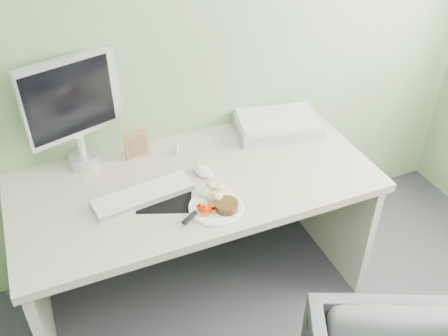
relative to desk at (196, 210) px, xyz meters
name	(u,v)px	position (x,y,z in m)	size (l,w,h in m)	color
wall_back	(159,14)	(0.00, 0.38, 0.80)	(3.50, 3.50, 0.00)	gray
desk	(196,210)	(0.00, 0.00, 0.00)	(1.60, 0.75, 0.73)	beige
plate	(216,207)	(0.01, -0.22, 0.19)	(0.23, 0.23, 0.01)	white
steak	(226,206)	(0.05, -0.25, 0.21)	(0.10, 0.10, 0.03)	black
potato_pile	(216,191)	(0.04, -0.16, 0.22)	(0.10, 0.08, 0.06)	tan
carrot_heap	(206,208)	(-0.03, -0.23, 0.21)	(0.05, 0.05, 0.04)	#F33405
steak_knife	(195,213)	(-0.09, -0.24, 0.21)	(0.18, 0.13, 0.01)	silver
mousepad	(165,198)	(-0.16, -0.07, 0.18)	(0.22, 0.20, 0.00)	black
keyboard	(143,195)	(-0.24, -0.03, 0.20)	(0.43, 0.13, 0.02)	white
computer_mouse	(203,171)	(0.05, 0.02, 0.20)	(0.06, 0.11, 0.04)	white
photo_frame	(137,145)	(-0.19, 0.26, 0.25)	(0.11, 0.01, 0.14)	#966146
eyedrop_bottle	(177,149)	(-0.01, 0.22, 0.21)	(0.02, 0.02, 0.07)	white
scanner	(277,125)	(0.52, 0.22, 0.21)	(0.41, 0.27, 0.06)	#B3B6BB
monitor	(73,108)	(-0.43, 0.31, 0.48)	(0.43, 0.17, 0.52)	silver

